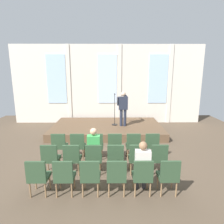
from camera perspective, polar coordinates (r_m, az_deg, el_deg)
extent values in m
plane|color=brown|center=(6.35, -2.03, -15.51)|extent=(13.85, 13.85, 0.00)
cube|color=silver|center=(10.80, -1.38, 8.20)|extent=(10.65, 0.10, 4.39)
cube|color=silver|center=(11.14, -16.38, 9.45)|extent=(1.06, 0.04, 2.69)
cube|color=silver|center=(10.99, -12.83, 7.97)|extent=(0.20, 0.08, 4.39)
cube|color=silver|center=(10.72, -1.40, 9.84)|extent=(1.06, 0.04, 2.69)
cube|color=silver|center=(10.76, 2.28, 8.17)|extent=(0.20, 0.08, 4.39)
cube|color=silver|center=(11.05, 13.72, 9.58)|extent=(1.06, 0.04, 2.69)
cube|color=silver|center=(11.25, 17.02, 7.84)|extent=(0.20, 0.08, 4.39)
cube|color=brown|center=(9.39, -1.49, -4.94)|extent=(5.27, 3.00, 0.36)
cylinder|color=#232838|center=(9.08, 2.79, -1.74)|extent=(0.14, 0.14, 0.81)
cylinder|color=#232838|center=(9.09, 3.92, -1.74)|extent=(0.14, 0.14, 0.81)
cube|color=#232838|center=(8.94, 3.41, 2.67)|extent=(0.42, 0.22, 0.61)
cube|color=maroon|center=(9.04, 3.37, 3.25)|extent=(0.06, 0.01, 0.36)
sphere|color=beige|center=(8.88, 3.44, 5.47)|extent=(0.21, 0.21, 0.21)
cylinder|color=#232838|center=(8.99, 1.86, 3.28)|extent=(0.09, 0.28, 0.45)
cylinder|color=#232838|center=(9.03, 4.35, 4.70)|extent=(0.15, 0.36, 0.15)
cylinder|color=#232838|center=(9.16, 3.98, 4.93)|extent=(0.11, 0.34, 0.15)
sphere|color=beige|center=(9.41, 3.27, 5.36)|extent=(0.10, 0.10, 0.10)
cylinder|color=black|center=(9.34, 0.79, -3.80)|extent=(0.28, 0.28, 0.03)
cylinder|color=black|center=(9.16, 0.80, 0.65)|extent=(0.02, 0.02, 1.45)
sphere|color=#262626|center=(9.04, 0.82, 5.41)|extent=(0.07, 0.07, 0.07)
cylinder|color=olive|center=(7.02, -13.43, -11.24)|extent=(0.04, 0.04, 0.40)
cylinder|color=olive|center=(7.10, -16.31, -11.10)|extent=(0.04, 0.04, 0.40)
cylinder|color=olive|center=(6.71, -14.08, -12.38)|extent=(0.04, 0.04, 0.40)
cylinder|color=olive|center=(6.81, -17.09, -12.22)|extent=(0.04, 0.04, 0.40)
cube|color=#2D472D|center=(6.81, -15.34, -9.88)|extent=(0.46, 0.44, 0.08)
cube|color=#2D472D|center=(6.55, -15.90, -8.31)|extent=(0.46, 0.06, 0.46)
cylinder|color=olive|center=(6.90, -8.29, -11.41)|extent=(0.04, 0.04, 0.40)
cylinder|color=olive|center=(6.96, -11.28, -11.32)|extent=(0.04, 0.04, 0.40)
cylinder|color=olive|center=(6.60, -8.69, -12.59)|extent=(0.04, 0.04, 0.40)
cylinder|color=olive|center=(6.66, -11.83, -12.48)|extent=(0.04, 0.04, 0.40)
cube|color=#2D472D|center=(6.68, -10.10, -10.07)|extent=(0.46, 0.44, 0.08)
cube|color=#2D472D|center=(6.41, -10.47, -8.47)|extent=(0.46, 0.06, 0.46)
cylinder|color=olive|center=(6.85, -3.02, -11.50)|extent=(0.04, 0.04, 0.40)
cylinder|color=olive|center=(6.87, -6.08, -11.46)|extent=(0.04, 0.04, 0.40)
cylinder|color=olive|center=(6.54, -3.15, -12.70)|extent=(0.04, 0.04, 0.40)
cylinder|color=olive|center=(6.57, -6.37, -12.65)|extent=(0.04, 0.04, 0.40)
cube|color=#2D472D|center=(6.61, -4.69, -10.17)|extent=(0.46, 0.44, 0.08)
cube|color=#2D472D|center=(6.33, -4.86, -8.57)|extent=(0.46, 0.06, 0.46)
cylinder|color=olive|center=(6.85, 2.30, -11.49)|extent=(0.04, 0.04, 0.40)
cylinder|color=olive|center=(6.84, -0.77, -11.51)|extent=(0.04, 0.04, 0.40)
cylinder|color=olive|center=(6.54, 2.44, -12.69)|extent=(0.04, 0.04, 0.40)
cylinder|color=olive|center=(6.53, -0.79, -12.71)|extent=(0.04, 0.04, 0.40)
cube|color=#2D472D|center=(6.59, 0.80, -10.19)|extent=(0.46, 0.44, 0.08)
cube|color=#2D472D|center=(6.32, 0.85, -8.58)|extent=(0.46, 0.06, 0.46)
cylinder|color=olive|center=(6.91, 7.57, -11.38)|extent=(0.04, 0.04, 0.40)
cylinder|color=olive|center=(6.87, 4.53, -11.46)|extent=(0.04, 0.04, 0.40)
cylinder|color=olive|center=(6.60, 7.98, -12.56)|extent=(0.04, 0.04, 0.40)
cylinder|color=olive|center=(6.56, 4.79, -12.65)|extent=(0.04, 0.04, 0.40)
cube|color=#2D472D|center=(6.64, 6.27, -10.11)|extent=(0.46, 0.44, 0.08)
cube|color=#2D472D|center=(6.36, 6.52, -8.51)|extent=(0.46, 0.06, 0.46)
cylinder|color=olive|center=(7.02, 12.70, -11.19)|extent=(0.04, 0.04, 0.40)
cylinder|color=olive|center=(6.95, 9.75, -11.31)|extent=(0.04, 0.04, 0.40)
cylinder|color=olive|center=(6.72, 13.37, -12.33)|extent=(0.04, 0.04, 0.40)
cylinder|color=olive|center=(6.64, 10.28, -12.48)|extent=(0.04, 0.04, 0.40)
cube|color=#2D472D|center=(6.74, 11.61, -9.95)|extent=(0.46, 0.44, 0.08)
cube|color=#2D472D|center=(6.47, 12.07, -8.37)|extent=(0.46, 0.06, 0.46)
cylinder|color=olive|center=(6.17, -15.45, -14.76)|extent=(0.04, 0.04, 0.40)
cylinder|color=olive|center=(6.27, -18.74, -14.52)|extent=(0.04, 0.04, 0.40)
cylinder|color=olive|center=(5.88, -16.33, -16.23)|extent=(0.04, 0.04, 0.40)
cylinder|color=olive|center=(5.99, -19.77, -15.95)|extent=(0.04, 0.04, 0.40)
cube|color=#2D472D|center=(5.97, -17.73, -13.30)|extent=(0.46, 0.44, 0.08)
cube|color=#2D472D|center=(5.70, -18.47, -11.65)|extent=(0.46, 0.06, 0.46)
cylinder|color=olive|center=(6.05, -9.54, -15.06)|extent=(0.04, 0.04, 0.40)
cylinder|color=olive|center=(6.11, -12.99, -14.90)|extent=(0.04, 0.04, 0.40)
cylinder|color=olive|center=(5.75, -10.09, -16.60)|extent=(0.04, 0.04, 0.40)
cylinder|color=olive|center=(5.82, -13.73, -16.41)|extent=(0.04, 0.04, 0.40)
cube|color=#2D472D|center=(5.82, -11.69, -13.64)|extent=(0.46, 0.44, 0.08)
cube|color=#2D472D|center=(5.54, -12.20, -11.98)|extent=(0.46, 0.06, 0.46)
cylinder|color=olive|center=(5.98, -3.43, -15.21)|extent=(0.04, 0.04, 0.40)
cylinder|color=olive|center=(6.01, -6.98, -15.14)|extent=(0.04, 0.04, 0.40)
cylinder|color=olive|center=(5.68, -3.61, -16.79)|extent=(0.04, 0.04, 0.40)
cylinder|color=olive|center=(5.71, -7.38, -16.71)|extent=(0.04, 0.04, 0.40)
cube|color=#2D472D|center=(5.73, -5.40, -13.84)|extent=(0.46, 0.44, 0.08)
cube|color=#2D472D|center=(5.45, -5.63, -12.17)|extent=(0.46, 0.06, 0.46)
cylinder|color=#2D2D33|center=(6.00, -6.09, -14.95)|extent=(0.10, 0.10, 0.44)
cylinder|color=#2D2D33|center=(5.99, -4.32, -14.99)|extent=(0.10, 0.10, 0.44)
cube|color=#2D2D33|center=(5.76, -5.36, -13.04)|extent=(0.34, 0.36, 0.12)
cube|color=green|center=(5.51, -5.53, -10.08)|extent=(0.36, 0.20, 0.61)
sphere|color=tan|center=(5.39, -5.61, -5.89)|extent=(0.20, 0.20, 0.20)
cylinder|color=olive|center=(5.98, 2.75, -15.20)|extent=(0.04, 0.04, 0.40)
cylinder|color=olive|center=(5.97, -0.82, -15.23)|extent=(0.04, 0.04, 0.40)
cylinder|color=olive|center=(5.68, 2.95, -16.78)|extent=(0.04, 0.04, 0.40)
cylinder|color=olive|center=(5.68, -0.85, -16.81)|extent=(0.04, 0.04, 0.40)
cube|color=#2D472D|center=(5.72, 1.02, -13.87)|extent=(0.46, 0.44, 0.08)
cube|color=#2D472D|center=(5.43, 1.08, -12.20)|extent=(0.46, 0.06, 0.46)
cylinder|color=olive|center=(6.05, 8.86, -15.02)|extent=(0.04, 0.04, 0.40)
cylinder|color=olive|center=(6.00, 5.34, -15.15)|extent=(0.04, 0.04, 0.40)
cylinder|color=olive|center=(5.75, 9.42, -16.56)|extent=(0.04, 0.04, 0.40)
cylinder|color=olive|center=(5.70, 5.70, -16.71)|extent=(0.04, 0.04, 0.40)
cube|color=#2D472D|center=(5.77, 7.40, -13.74)|extent=(0.46, 0.44, 0.08)
cube|color=#2D472D|center=(5.48, 7.75, -12.07)|extent=(0.46, 0.06, 0.46)
cylinder|color=olive|center=(6.18, 14.76, -14.70)|extent=(0.04, 0.04, 0.40)
cylinder|color=olive|center=(6.09, 11.38, -14.90)|extent=(0.04, 0.04, 0.40)
cylinder|color=olive|center=(5.89, 15.64, -16.17)|extent=(0.04, 0.04, 0.40)
cylinder|color=olive|center=(5.80, 12.08, -16.42)|extent=(0.04, 0.04, 0.40)
cube|color=#2D472D|center=(5.88, 13.59, -13.46)|extent=(0.46, 0.44, 0.08)
cube|color=#2D472D|center=(5.60, 14.20, -11.80)|extent=(0.46, 0.06, 0.46)
cylinder|color=olive|center=(5.37, -18.20, -19.33)|extent=(0.04, 0.04, 0.40)
cylinder|color=olive|center=(5.48, -22.00, -18.91)|extent=(0.04, 0.04, 0.40)
cylinder|color=olive|center=(5.10, -19.43, -21.27)|extent=(0.04, 0.04, 0.40)
cylinder|color=olive|center=(5.22, -23.43, -20.76)|extent=(0.04, 0.04, 0.40)
cube|color=#2D472D|center=(5.17, -20.98, -17.79)|extent=(0.46, 0.44, 0.08)
cube|color=#2D472D|center=(4.88, -22.02, -16.10)|extent=(0.46, 0.06, 0.46)
cylinder|color=olive|center=(5.22, -11.27, -19.87)|extent=(0.04, 0.04, 0.40)
cylinder|color=olive|center=(5.30, -15.33, -19.58)|extent=(0.04, 0.04, 0.40)
cylinder|color=olive|center=(4.94, -12.05, -21.95)|extent=(0.04, 0.04, 0.40)
cylinder|color=olive|center=(5.02, -16.38, -21.59)|extent=(0.04, 0.04, 0.40)
cube|color=#2D472D|center=(4.99, -13.91, -18.42)|extent=(0.46, 0.44, 0.08)
cube|color=#2D472D|center=(4.70, -14.63, -16.74)|extent=(0.46, 0.06, 0.46)
cylinder|color=olive|center=(5.15, -4.01, -20.16)|extent=(0.04, 0.04, 0.40)
cylinder|color=olive|center=(5.18, -8.24, -20.03)|extent=(0.04, 0.04, 0.40)
cylinder|color=olive|center=(4.87, -4.27, -22.30)|extent=(0.04, 0.04, 0.40)
cylinder|color=olive|center=(4.90, -8.80, -22.14)|extent=(0.04, 0.04, 0.40)
cube|color=#2D472D|center=(4.89, -6.40, -18.79)|extent=(0.46, 0.44, 0.08)
cube|color=#2D472D|center=(4.59, -6.73, -17.12)|extent=(0.46, 0.06, 0.46)
cylinder|color=olive|center=(5.15, 3.38, -20.14)|extent=(0.04, 0.04, 0.40)
cylinder|color=olive|center=(5.14, -0.89, -20.19)|extent=(0.04, 0.04, 0.40)
cylinder|color=olive|center=(4.87, 3.66, -22.28)|extent=(0.04, 0.04, 0.40)
cylinder|color=olive|center=(4.86, -0.92, -22.34)|extent=(0.04, 0.04, 0.40)
cube|color=#2D472D|center=(4.87, 1.32, -18.87)|extent=(0.46, 0.44, 0.08)
cube|color=#2D472D|center=(4.57, 1.41, -17.20)|extent=(0.46, 0.06, 0.46)
cylinder|color=olive|center=(5.23, 10.64, -19.82)|extent=(0.04, 0.04, 0.40)
cylinder|color=olive|center=(5.17, 6.47, -20.04)|extent=(0.04, 0.04, 0.40)
cylinder|color=olive|center=(4.95, 11.43, -21.89)|extent=(0.04, 0.04, 0.40)
cylinder|color=olive|center=(4.89, 6.97, -22.16)|extent=(0.04, 0.04, 0.40)
cube|color=#2D472D|center=(4.93, 8.98, -18.63)|extent=(0.46, 0.44, 0.08)
cube|color=#2D472D|center=(4.63, 9.49, -16.95)|extent=(0.46, 0.06, 0.46)
cylinder|color=#2D2D33|center=(5.18, 7.51, -19.75)|extent=(0.10, 0.10, 0.44)
cylinder|color=#2D2D33|center=(5.21, 9.59, -19.64)|extent=(0.10, 0.10, 0.44)
cube|color=#2D2D33|center=(4.95, 8.88, -17.68)|extent=(0.34, 0.36, 0.12)
cube|color=silver|center=(4.69, 9.25, -14.63)|extent=(0.36, 0.20, 0.58)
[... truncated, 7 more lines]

